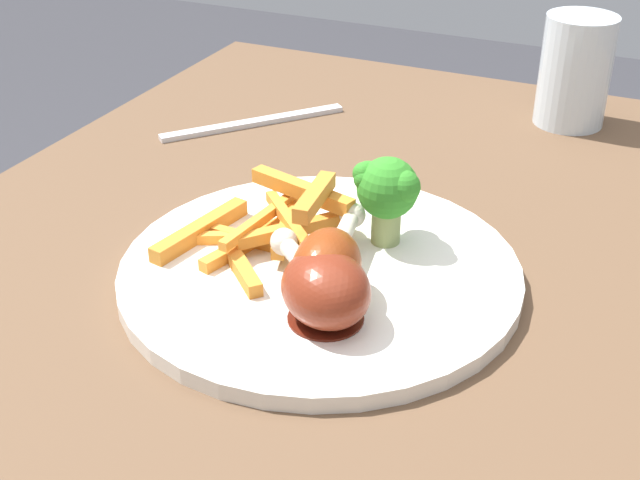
{
  "coord_description": "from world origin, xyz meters",
  "views": [
    {
      "loc": [
        0.45,
        0.17,
        1.07
      ],
      "look_at": [
        -0.01,
        -0.04,
        0.78
      ],
      "focal_mm": 47.94,
      "sensor_mm": 36.0,
      "label": 1
    }
  ],
  "objects": [
    {
      "name": "broccoli_floret_front",
      "position": [
        -0.06,
        -0.01,
        0.8
      ],
      "size": [
        0.05,
        0.05,
        0.07
      ],
      "color": "#90A35F",
      "rests_on": "dinner_plate"
    },
    {
      "name": "water_glass",
      "position": [
        -0.37,
        0.07,
        0.8
      ],
      "size": [
        0.07,
        0.07,
        0.11
      ],
      "primitive_type": "cylinder",
      "color": "silver",
      "rests_on": "dining_table"
    },
    {
      "name": "dining_table",
      "position": [
        0.0,
        0.0,
        0.62
      ],
      "size": [
        0.93,
        0.73,
        0.74
      ],
      "color": "brown",
      "rests_on": "ground_plane"
    },
    {
      "name": "fork",
      "position": [
        -0.24,
        -0.21,
        0.75
      ],
      "size": [
        0.15,
        0.13,
        0.0
      ],
      "primitive_type": "cube",
      "rotation": [
        0.0,
        0.0,
        2.43
      ],
      "color": "silver",
      "rests_on": "dining_table"
    },
    {
      "name": "dinner_plate",
      "position": [
        -0.01,
        -0.04,
        0.75
      ],
      "size": [
        0.28,
        0.28,
        0.01
      ],
      "primitive_type": "cylinder",
      "color": "white",
      "rests_on": "dining_table"
    },
    {
      "name": "chicken_drumstick_near",
      "position": [
        0.03,
        -0.02,
        0.78
      ],
      "size": [
        0.12,
        0.06,
        0.05
      ],
      "color": "#5D1F0A",
      "rests_on": "dinner_plate"
    },
    {
      "name": "chicken_drumstick_far",
      "position": [
        0.05,
        -0.01,
        0.78
      ],
      "size": [
        0.1,
        0.1,
        0.05
      ],
      "color": "#53180D",
      "rests_on": "dinner_plate"
    },
    {
      "name": "carrot_fries_pile",
      "position": [
        -0.02,
        -0.09,
        0.77
      ],
      "size": [
        0.12,
        0.12,
        0.05
      ],
      "color": "orange",
      "rests_on": "dinner_plate"
    }
  ]
}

